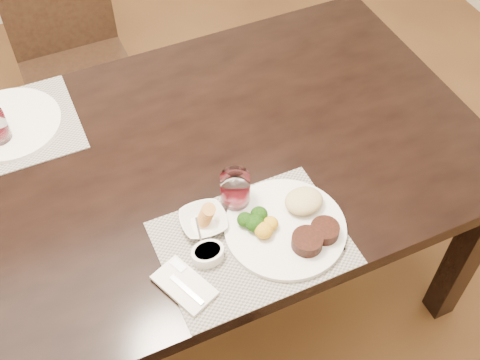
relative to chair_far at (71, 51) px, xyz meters
name	(u,v)px	position (x,y,z in m)	size (l,w,h in m)	color
ground_plane	(164,306)	(0.00, -0.93, -0.50)	(4.50, 4.50, 0.00)	#402514
dining_table	(141,194)	(0.00, -0.93, 0.16)	(2.00, 1.00, 0.75)	black
chair_far	(71,51)	(0.00, 0.00, 0.00)	(0.42, 0.42, 0.90)	black
placemat_near	(253,243)	(0.19, -1.26, 0.25)	(0.46, 0.34, 0.00)	gray
dinner_plate	(291,224)	(0.30, -1.26, 0.27)	(0.31, 0.31, 0.06)	silver
napkin_fork	(184,285)	(-0.01, -1.31, 0.26)	(0.14, 0.17, 0.02)	white
steak_knife	(331,227)	(0.39, -1.31, 0.26)	(0.05, 0.22, 0.01)	silver
cracker_bowl	(203,221)	(0.10, -1.16, 0.27)	(0.13, 0.13, 0.05)	silver
sauce_ramekin	(208,254)	(0.08, -1.26, 0.27)	(0.08, 0.12, 0.07)	silver
wine_glass_near	(235,192)	(0.21, -1.13, 0.30)	(0.08, 0.08, 0.11)	white
far_plate	(9,124)	(-0.28, -0.60, 0.26)	(0.30, 0.30, 0.01)	silver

